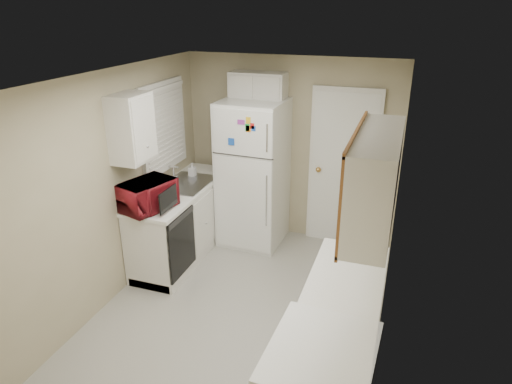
% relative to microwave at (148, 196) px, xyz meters
% --- Properties ---
extents(floor, '(3.80, 3.80, 0.00)m').
position_rel_microwave_xyz_m(floor, '(1.15, -0.24, -1.05)').
color(floor, '#BBB9AF').
rests_on(floor, ground).
extents(ceiling, '(3.80, 3.80, 0.00)m').
position_rel_microwave_xyz_m(ceiling, '(1.15, -0.24, 1.35)').
color(ceiling, white).
rests_on(ceiling, floor).
extents(wall_left, '(3.80, 3.80, 0.00)m').
position_rel_microwave_xyz_m(wall_left, '(-0.25, -0.24, 0.15)').
color(wall_left, tan).
rests_on(wall_left, floor).
extents(wall_right, '(3.80, 3.80, 0.00)m').
position_rel_microwave_xyz_m(wall_right, '(2.55, -0.24, 0.15)').
color(wall_right, tan).
rests_on(wall_right, floor).
extents(wall_back, '(2.80, 2.80, 0.00)m').
position_rel_microwave_xyz_m(wall_back, '(1.15, 1.66, 0.15)').
color(wall_back, tan).
rests_on(wall_back, floor).
extents(wall_front, '(2.80, 2.80, 0.00)m').
position_rel_microwave_xyz_m(wall_front, '(1.15, -2.14, 0.15)').
color(wall_front, tan).
rests_on(wall_front, floor).
extents(left_counter, '(0.60, 1.80, 0.90)m').
position_rel_microwave_xyz_m(left_counter, '(0.05, 0.66, -0.60)').
color(left_counter, silver).
rests_on(left_counter, floor).
extents(dishwasher, '(0.03, 0.58, 0.72)m').
position_rel_microwave_xyz_m(dishwasher, '(0.34, 0.06, -0.56)').
color(dishwasher, black).
rests_on(dishwasher, floor).
extents(sink, '(0.54, 0.74, 0.16)m').
position_rel_microwave_xyz_m(sink, '(0.05, 0.81, -0.19)').
color(sink, gray).
rests_on(sink, left_counter).
extents(microwave, '(0.64, 0.47, 0.38)m').
position_rel_microwave_xyz_m(microwave, '(0.00, 0.00, 0.00)').
color(microwave, maroon).
rests_on(microwave, left_counter).
extents(soap_bottle, '(0.09, 0.09, 0.18)m').
position_rel_microwave_xyz_m(soap_bottle, '(0.00, 1.07, -0.05)').
color(soap_bottle, white).
rests_on(soap_bottle, left_counter).
extents(window_blinds, '(0.10, 0.98, 1.08)m').
position_rel_microwave_xyz_m(window_blinds, '(-0.21, 0.81, 0.55)').
color(window_blinds, silver).
rests_on(window_blinds, wall_left).
extents(upper_cabinet_left, '(0.30, 0.45, 0.70)m').
position_rel_microwave_xyz_m(upper_cabinet_left, '(-0.10, -0.02, 0.75)').
color(upper_cabinet_left, silver).
rests_on(upper_cabinet_left, wall_left).
extents(refrigerator, '(0.81, 0.79, 1.89)m').
position_rel_microwave_xyz_m(refrigerator, '(0.76, 1.30, -0.10)').
color(refrigerator, white).
rests_on(refrigerator, floor).
extents(cabinet_over_fridge, '(0.70, 0.30, 0.40)m').
position_rel_microwave_xyz_m(cabinet_over_fridge, '(0.75, 1.51, 0.95)').
color(cabinet_over_fridge, silver).
rests_on(cabinet_over_fridge, wall_back).
extents(interior_door, '(0.86, 0.06, 2.08)m').
position_rel_microwave_xyz_m(interior_door, '(1.85, 1.62, -0.03)').
color(interior_door, white).
rests_on(interior_door, floor).
extents(right_counter, '(0.60, 2.00, 0.90)m').
position_rel_microwave_xyz_m(right_counter, '(2.25, -1.04, -0.60)').
color(right_counter, silver).
rests_on(right_counter, floor).
extents(upper_cabinet_right, '(0.30, 1.20, 0.70)m').
position_rel_microwave_xyz_m(upper_cabinet_right, '(2.40, -0.74, 0.75)').
color(upper_cabinet_right, silver).
rests_on(upper_cabinet_right, wall_right).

